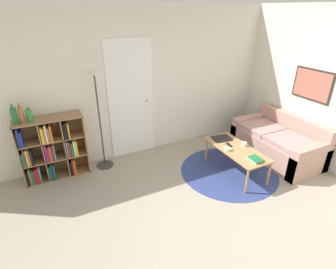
% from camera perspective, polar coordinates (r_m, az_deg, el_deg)
% --- Properties ---
extents(ground_plane, '(14.00, 14.00, 0.00)m').
position_cam_1_polar(ground_plane, '(3.48, 14.99, -21.73)').
color(ground_plane, gray).
extents(wall_back, '(7.76, 0.11, 2.60)m').
position_cam_1_polar(wall_back, '(4.79, -4.29, 10.92)').
color(wall_back, silver).
rests_on(wall_back, ground_plane).
extents(wall_right, '(0.08, 5.63, 2.60)m').
position_cam_1_polar(wall_right, '(5.24, 27.79, 9.45)').
color(wall_right, silver).
rests_on(wall_right, ground_plane).
extents(rug, '(1.63, 1.63, 0.01)m').
position_cam_1_polar(rug, '(4.64, 13.06, -7.78)').
color(rug, navy).
rests_on(rug, ground_plane).
extents(bookshelf, '(0.99, 0.34, 1.02)m').
position_cam_1_polar(bookshelf, '(4.56, -24.12, -3.02)').
color(bookshelf, '#936B47').
rests_on(bookshelf, ground_plane).
extents(floor_lamp, '(0.29, 0.29, 1.69)m').
position_cam_1_polar(floor_lamp, '(4.28, -15.29, 8.33)').
color(floor_lamp, '#333333').
rests_on(floor_lamp, ground_plane).
extents(couch, '(0.86, 1.58, 0.76)m').
position_cam_1_polar(couch, '(5.26, 22.93, -1.60)').
color(couch, tan).
rests_on(couch, ground_plane).
extents(coffee_table, '(0.51, 1.15, 0.45)m').
position_cam_1_polar(coffee_table, '(4.45, 14.66, -3.45)').
color(coffee_table, '#AD7F51').
rests_on(coffee_table, ground_plane).
extents(laptop, '(0.34, 0.28, 0.02)m').
position_cam_1_polar(laptop, '(4.68, 11.64, -0.82)').
color(laptop, black).
rests_on(laptop, coffee_table).
extents(bowl, '(0.12, 0.12, 0.04)m').
position_cam_1_polar(bowl, '(4.33, 12.88, -3.11)').
color(bowl, '#9ED193').
rests_on(bowl, coffee_table).
extents(book_stack_on_table, '(0.16, 0.22, 0.04)m').
position_cam_1_polar(book_stack_on_table, '(4.17, 18.45, -5.10)').
color(book_stack_on_table, silver).
rests_on(book_stack_on_table, coffee_table).
extents(cup, '(0.08, 0.08, 0.07)m').
position_cam_1_polar(cup, '(4.52, 16.28, -2.05)').
color(cup, white).
rests_on(cup, coffee_table).
extents(remote, '(0.07, 0.15, 0.02)m').
position_cam_1_polar(remote, '(4.49, 13.14, -2.20)').
color(remote, black).
rests_on(remote, coffee_table).
extents(bottle_left, '(0.08, 0.08, 0.29)m').
position_cam_1_polar(bottle_left, '(4.31, -30.47, 3.53)').
color(bottle_left, '#236633').
rests_on(bottle_left, bookshelf).
extents(bottle_middle, '(0.07, 0.07, 0.29)m').
position_cam_1_polar(bottle_middle, '(4.31, -29.32, 3.79)').
color(bottle_middle, olive).
rests_on(bottle_middle, bookshelf).
extents(bottle_right, '(0.08, 0.08, 0.23)m').
position_cam_1_polar(bottle_right, '(4.31, -27.97, 3.70)').
color(bottle_right, '#2D8438').
rests_on(bottle_right, bookshelf).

